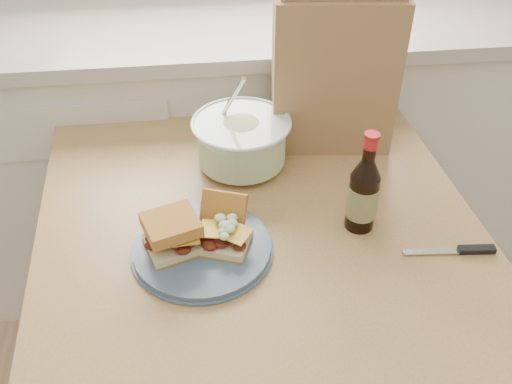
{
  "coord_description": "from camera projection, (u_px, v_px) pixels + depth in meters",
  "views": [
    {
      "loc": [
        -0.15,
        0.05,
        1.59
      ],
      "look_at": [
        -0.04,
        0.95,
        0.85
      ],
      "focal_mm": 40.0,
      "sensor_mm": 36.0,
      "label": 1
    }
  ],
  "objects": [
    {
      "name": "sandwich_right",
      "position": [
        224.0,
        228.0,
        1.13
      ],
      "size": [
        0.12,
        0.16,
        0.08
      ],
      "rotation": [
        0.0,
        0.0,
        -0.35
      ],
      "color": "beige",
      "rests_on": "plate"
    },
    {
      "name": "beer_bottle",
      "position": [
        363.0,
        193.0,
        1.15
      ],
      "size": [
        0.06,
        0.06,
        0.23
      ],
      "rotation": [
        0.0,
        0.0,
        -0.18
      ],
      "color": "black",
      "rests_on": "dining_table"
    },
    {
      "name": "coleslaw_bowl",
      "position": [
        242.0,
        143.0,
        1.34
      ],
      "size": [
        0.23,
        0.23,
        0.23
      ],
      "color": "silver",
      "rests_on": "dining_table"
    },
    {
      "name": "cabinet_run",
      "position": [
        242.0,
        143.0,
        1.99
      ],
      "size": [
        2.5,
        0.64,
        0.94
      ],
      "color": "silver",
      "rests_on": "ground"
    },
    {
      "name": "knife",
      "position": [
        465.0,
        250.0,
        1.14
      ],
      "size": [
        0.19,
        0.03,
        0.01
      ],
      "rotation": [
        0.0,
        0.0,
        -0.09
      ],
      "color": "silver",
      "rests_on": "dining_table"
    },
    {
      "name": "sandwich_left",
      "position": [
        172.0,
        234.0,
        1.1
      ],
      "size": [
        0.13,
        0.12,
        0.07
      ],
      "rotation": [
        0.0,
        0.0,
        0.33
      ],
      "color": "beige",
      "rests_on": "plate"
    },
    {
      "name": "dining_table",
      "position": [
        258.0,
        257.0,
        1.29
      ],
      "size": [
        0.98,
        0.98,
        0.77
      ],
      "rotation": [
        0.0,
        0.0,
        0.06
      ],
      "color": "tan",
      "rests_on": "ground"
    },
    {
      "name": "paper_bag",
      "position": [
        333.0,
        68.0,
        1.36
      ],
      "size": [
        0.31,
        0.22,
        0.38
      ],
      "primitive_type": "cube",
      "rotation": [
        0.0,
        0.0,
        -0.11
      ],
      "color": "olive",
      "rests_on": "dining_table"
    },
    {
      "name": "plate",
      "position": [
        202.0,
        248.0,
        1.14
      ],
      "size": [
        0.28,
        0.28,
        0.02
      ],
      "primitive_type": "cylinder",
      "color": "#455A70",
      "rests_on": "dining_table"
    }
  ]
}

